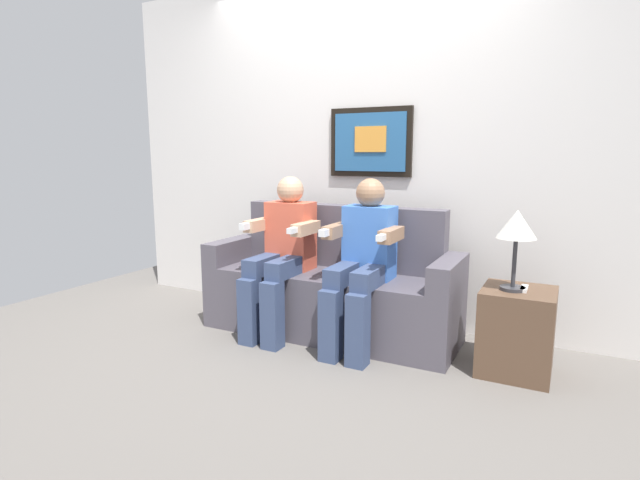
# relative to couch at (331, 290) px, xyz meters

# --- Properties ---
(ground_plane) EXTENTS (5.45, 5.45, 0.00)m
(ground_plane) POSITION_rel_couch_xyz_m (0.00, -0.33, -0.31)
(ground_plane) COLOR #66605B
(back_wall_assembly) EXTENTS (4.19, 0.10, 2.60)m
(back_wall_assembly) POSITION_rel_couch_xyz_m (0.00, 0.44, 0.99)
(back_wall_assembly) COLOR silver
(back_wall_assembly) RESTS_ON ground_plane
(couch) EXTENTS (1.79, 0.58, 0.90)m
(couch) POSITION_rel_couch_xyz_m (0.00, 0.00, 0.00)
(couch) COLOR #514C56
(couch) RESTS_ON ground_plane
(person_on_left) EXTENTS (0.46, 0.56, 1.11)m
(person_on_left) POSITION_rel_couch_xyz_m (-0.30, -0.17, 0.29)
(person_on_left) COLOR #D8593F
(person_on_left) RESTS_ON ground_plane
(person_on_right) EXTENTS (0.46, 0.56, 1.11)m
(person_on_right) POSITION_rel_couch_xyz_m (0.30, -0.17, 0.29)
(person_on_right) COLOR #3F72CC
(person_on_right) RESTS_ON ground_plane
(side_table_right) EXTENTS (0.40, 0.40, 0.50)m
(side_table_right) POSITION_rel_couch_xyz_m (1.25, -0.11, -0.06)
(side_table_right) COLOR brown
(side_table_right) RESTS_ON ground_plane
(table_lamp) EXTENTS (0.22, 0.22, 0.46)m
(table_lamp) POSITION_rel_couch_xyz_m (1.21, -0.14, 0.55)
(table_lamp) COLOR #333338
(table_lamp) RESTS_ON side_table_right
(spare_remote_on_table) EXTENTS (0.04, 0.13, 0.02)m
(spare_remote_on_table) POSITION_rel_couch_xyz_m (1.27, -0.11, 0.20)
(spare_remote_on_table) COLOR white
(spare_remote_on_table) RESTS_ON side_table_right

